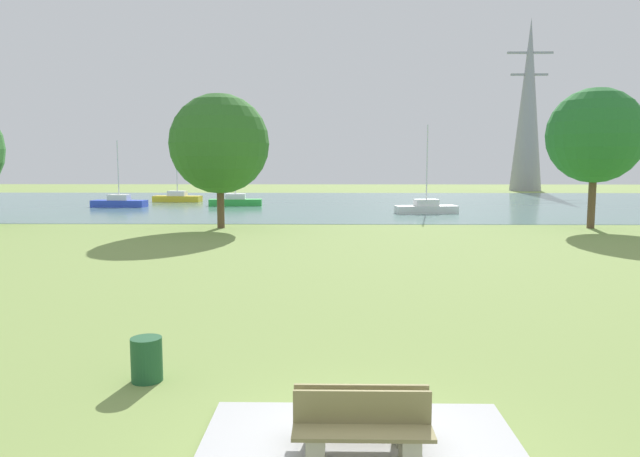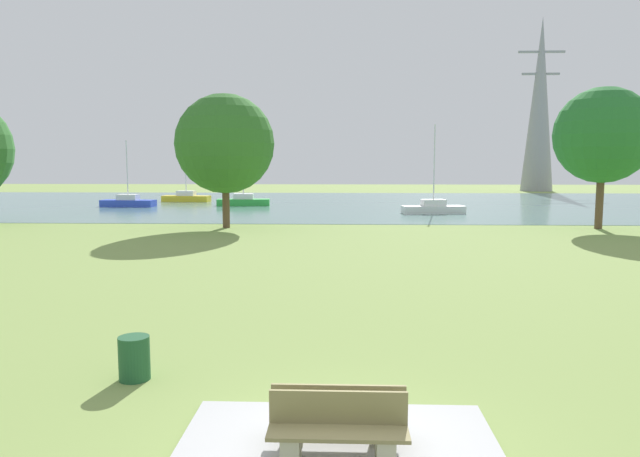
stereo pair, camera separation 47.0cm
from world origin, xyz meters
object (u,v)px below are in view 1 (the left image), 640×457
object	(u,v)px
electricity_pylon	(528,105)
bench_facing_water	(360,417)
litter_bin	(147,359)
bench_facing_inland	(363,435)
tree_east_far	(595,136)
sailboat_white	(426,208)
sailboat_green	(236,201)
sailboat_yellow	(177,198)
tree_west_near	(220,144)
sailboat_blue	(119,202)

from	to	relation	value
electricity_pylon	bench_facing_water	bearing A→B (deg)	-109.71
litter_bin	bench_facing_inland	bearing A→B (deg)	-39.05
tree_east_far	sailboat_white	bearing A→B (deg)	129.18
sailboat_green	sailboat_white	world-z (taller)	sailboat_white
litter_bin	tree_east_far	size ratio (longest dim) A/B	0.10
sailboat_green	tree_east_far	distance (m)	31.03
sailboat_yellow	tree_east_far	world-z (taller)	tree_east_far
bench_facing_water	tree_west_near	world-z (taller)	tree_west_near
bench_facing_inland	tree_east_far	xyz separation A→B (m)	(15.39, 28.42, 5.09)
sailboat_blue	sailboat_white	size ratio (longest dim) A/B	0.86
bench_facing_water	sailboat_yellow	xyz separation A→B (m)	(-15.99, 51.52, -0.03)
bench_facing_inland	sailboat_white	size ratio (longest dim) A/B	0.26
tree_west_near	tree_east_far	xyz separation A→B (m)	(22.47, 0.28, 0.48)
bench_facing_water	sailboat_white	world-z (taller)	sailboat_white
bench_facing_water	sailboat_green	xyz separation A→B (m)	(-9.18, 46.13, -0.01)
sailboat_blue	sailboat_green	world-z (taller)	sailboat_green
litter_bin	sailboat_blue	distance (m)	44.78
bench_facing_inland	sailboat_yellow	world-z (taller)	sailboat_yellow
tree_east_far	litter_bin	bearing A→B (deg)	-126.97
litter_bin	electricity_pylon	world-z (taller)	electricity_pylon
sailboat_yellow	sailboat_blue	world-z (taller)	sailboat_blue
bench_facing_water	electricity_pylon	world-z (taller)	electricity_pylon
tree_east_far	tree_west_near	bearing A→B (deg)	-179.30
sailboat_blue	tree_west_near	size ratio (longest dim) A/B	0.73
tree_west_near	bench_facing_water	bearing A→B (deg)	-75.63
bench_facing_water	litter_bin	world-z (taller)	bench_facing_water
bench_facing_inland	tree_east_far	bearing A→B (deg)	61.57
sailboat_green	tree_east_far	size ratio (longest dim) A/B	0.81
sailboat_yellow	tree_east_far	xyz separation A→B (m)	(31.38, -23.63, 5.12)
sailboat_blue	electricity_pylon	bearing A→B (deg)	34.67
sailboat_yellow	sailboat_green	world-z (taller)	sailboat_green
sailboat_white	tree_west_near	distance (m)	18.21
sailboat_green	sailboat_yellow	bearing A→B (deg)	141.65
bench_facing_water	bench_facing_inland	xyz separation A→B (m)	(0.00, -0.54, 0.00)
litter_bin	tree_east_far	world-z (taller)	tree_east_far
sailboat_yellow	sailboat_green	distance (m)	8.68
bench_facing_inland	litter_bin	xyz separation A→B (m)	(-3.73, 3.03, -0.07)
tree_west_near	electricity_pylon	xyz separation A→B (m)	(34.63, 49.29, 7.01)
sailboat_green	electricity_pylon	bearing A→B (deg)	39.95
bench_facing_inland	electricity_pylon	world-z (taller)	electricity_pylon
sailboat_blue	tree_east_far	xyz separation A→B (m)	(34.78, -16.55, 5.11)
bench_facing_inland	tree_west_near	world-z (taller)	tree_west_near
litter_bin	tree_west_near	distance (m)	25.77
litter_bin	tree_east_far	xyz separation A→B (m)	(19.12, 25.40, 5.16)
sailboat_white	electricity_pylon	distance (m)	45.40
bench_facing_inland	electricity_pylon	bearing A→B (deg)	70.41
electricity_pylon	sailboat_yellow	bearing A→B (deg)	-149.76
bench_facing_water	electricity_pylon	bearing A→B (deg)	70.29
sailboat_white	electricity_pylon	xyz separation A→B (m)	(20.47, 38.82, 11.63)
tree_east_far	sailboat_green	bearing A→B (deg)	143.40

